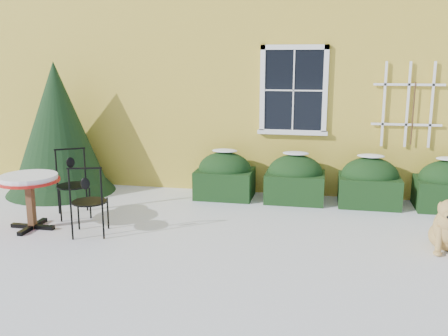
% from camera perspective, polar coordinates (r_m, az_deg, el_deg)
% --- Properties ---
extents(ground, '(80.00, 80.00, 0.00)m').
position_cam_1_polar(ground, '(6.96, -1.66, -8.99)').
color(ground, white).
rests_on(ground, ground).
extents(house, '(12.40, 8.40, 6.40)m').
position_cam_1_polar(house, '(13.42, 5.29, 15.19)').
color(house, yellow).
rests_on(house, ground).
extents(hedge_row, '(4.95, 0.80, 0.91)m').
position_cam_1_polar(hedge_row, '(9.12, 12.20, -1.46)').
color(hedge_row, black).
rests_on(hedge_row, ground).
extents(evergreen_shrub, '(2.07, 2.07, 2.50)m').
position_cam_1_polar(evergreen_shrub, '(10.07, -18.38, 2.98)').
color(evergreen_shrub, black).
rests_on(evergreen_shrub, ground).
extents(bistro_table, '(0.90, 0.90, 0.84)m').
position_cam_1_polar(bistro_table, '(8.03, -21.39, -1.73)').
color(bistro_table, black).
rests_on(bistro_table, ground).
extents(patio_chair_near, '(0.58, 0.57, 1.06)m').
position_cam_1_polar(patio_chair_near, '(7.50, -15.20, -3.60)').
color(patio_chair_near, black).
rests_on(patio_chair_near, ground).
extents(patio_chair_far, '(0.67, 0.67, 1.10)m').
position_cam_1_polar(patio_chair_far, '(8.54, -16.91, -1.64)').
color(patio_chair_far, black).
rests_on(patio_chair_far, ground).
extents(dog, '(0.61, 0.83, 0.78)m').
position_cam_1_polar(dog, '(7.34, 24.21, -6.38)').
color(dog, tan).
rests_on(dog, ground).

